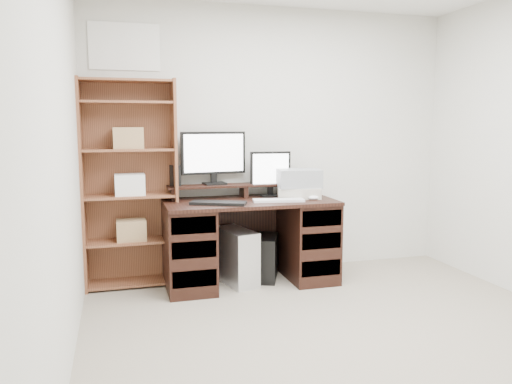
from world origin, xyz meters
name	(u,v)px	position (x,y,z in m)	size (l,w,h in m)	color
room	(378,154)	(0.00, 0.00, 1.25)	(3.54, 4.04, 2.54)	gray
desk	(250,240)	(-0.33, 1.64, 0.39)	(1.50, 0.70, 0.75)	black
riser_shelf	(244,187)	(-0.33, 1.85, 0.84)	(1.40, 0.22, 0.12)	black
monitor_wide	(214,155)	(-0.60, 1.90, 1.14)	(0.60, 0.18, 0.48)	black
monitor_small	(270,172)	(-0.08, 1.82, 0.98)	(0.38, 0.15, 0.42)	black
speaker	(175,176)	(-0.96, 1.85, 0.96)	(0.08, 0.08, 0.19)	black
keyboard_black	(218,203)	(-0.65, 1.47, 0.76)	(0.46, 0.15, 0.03)	black
keyboard_white	(279,200)	(-0.11, 1.49, 0.76)	(0.44, 0.13, 0.02)	silver
mouse	(314,198)	(0.22, 1.50, 0.77)	(0.09, 0.06, 0.04)	white
printer	(299,192)	(0.14, 1.67, 0.80)	(0.38, 0.29, 0.10)	#BAB3A2
basket	(299,178)	(0.14, 1.67, 0.93)	(0.38, 0.27, 0.16)	gray
tower_silver	(236,256)	(-0.45, 1.64, 0.24)	(0.22, 0.49, 0.49)	silver
tower_black	(267,258)	(-0.15, 1.69, 0.20)	(0.31, 0.44, 0.40)	black
bookshelf	(130,182)	(-1.35, 1.86, 0.92)	(0.80, 0.30, 1.80)	brown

